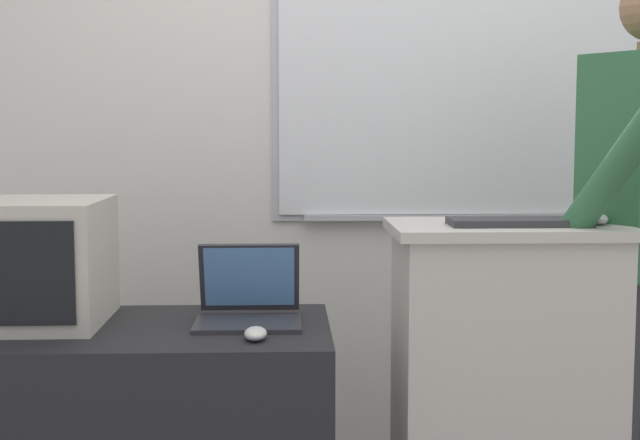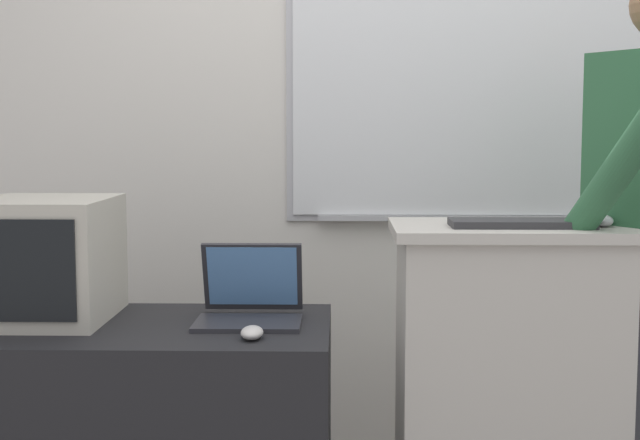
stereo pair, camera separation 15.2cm
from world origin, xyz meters
name	(u,v)px [view 2 (the right image)]	position (x,y,z in m)	size (l,w,h in m)	color
back_wall	(401,110)	(0.02, 1.35, 1.37)	(6.40, 0.17, 2.72)	silver
lectern_podium	(506,400)	(0.27, 0.45, 0.51)	(0.66, 0.43, 1.02)	#BCB7AD
laptop	(251,298)	(-0.47, 0.50, 0.80)	(0.30, 0.29, 0.22)	#28282D
wireless_keyboard	(521,223)	(0.29, 0.40, 1.03)	(0.39, 0.14, 0.02)	#2D2D30
computer_mouse_by_laptop	(252,333)	(-0.44, 0.26, 0.75)	(0.06, 0.10, 0.03)	silver
computer_mouse_by_keyboard	(601,220)	(0.52, 0.41, 1.04)	(0.06, 0.10, 0.03)	#BCBCC1
crt_monitor	(45,259)	(-1.07, 0.50, 0.91)	(0.38, 0.44, 0.35)	#BCB7A8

